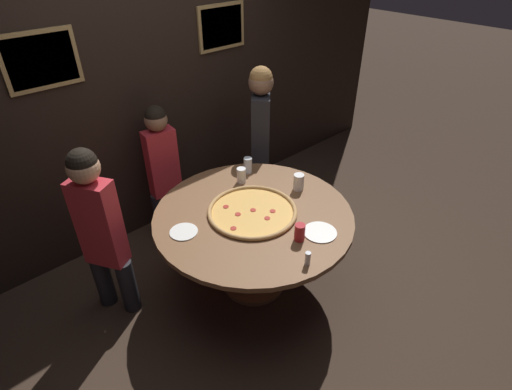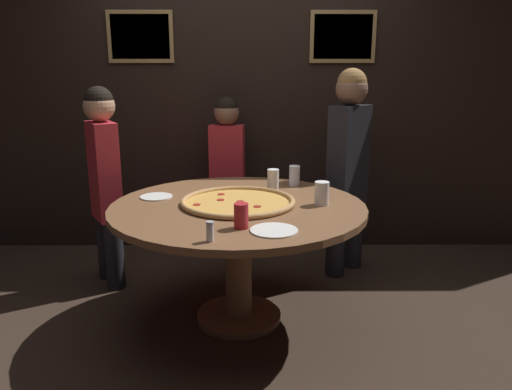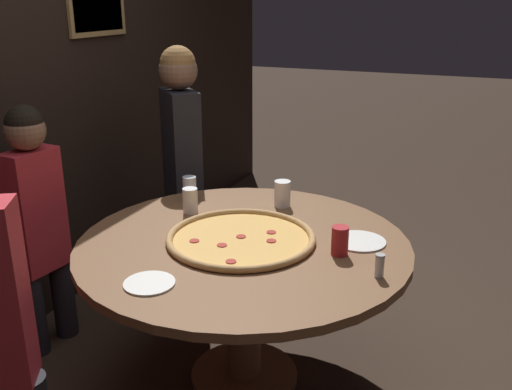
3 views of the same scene
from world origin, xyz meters
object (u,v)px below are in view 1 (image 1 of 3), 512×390
at_px(dining_table, 253,228).
at_px(giant_pizza, 252,211).
at_px(diner_centre_back, 261,135).
at_px(drink_cup_by_shaker, 248,165).
at_px(condiment_shaker, 308,258).
at_px(drink_cup_near_left, 300,232).
at_px(white_plate_far_back, 184,232).
at_px(diner_far_right, 163,165).
at_px(white_plate_left_side, 320,232).
at_px(drink_cup_near_right, 299,182).
at_px(diner_side_right, 100,227).
at_px(drink_cup_centre_back, 241,175).

relative_size(dining_table, giant_pizza, 2.22).
relative_size(giant_pizza, diner_centre_back, 0.45).
bearing_deg(drink_cup_by_shaker, giant_pizza, -128.40).
height_order(giant_pizza, condiment_shaker, condiment_shaker).
bearing_deg(drink_cup_near_left, white_plate_far_back, 131.86).
relative_size(giant_pizza, diner_far_right, 0.52).
bearing_deg(white_plate_left_side, white_plate_far_back, 137.11).
xyz_separation_m(drink_cup_near_right, white_plate_far_back, (-1.00, 0.17, -0.06)).
bearing_deg(white_plate_left_side, drink_cup_near_right, 58.13).
distance_m(dining_table, diner_side_right, 1.11).
bearing_deg(diner_centre_back, dining_table, -1.84).
bearing_deg(dining_table, white_plate_left_side, -68.42).
height_order(diner_centre_back, diner_side_right, diner_centre_back).
distance_m(giant_pizza, drink_cup_near_left, 0.45).
xyz_separation_m(dining_table, white_plate_far_back, (-0.51, 0.17, 0.14)).
distance_m(giant_pizza, condiment_shaker, 0.65).
bearing_deg(dining_table, drink_cup_near_right, -0.73).
xyz_separation_m(drink_cup_near_right, diner_far_right, (-0.61, 1.09, -0.07)).
height_order(white_plate_far_back, diner_centre_back, diner_centre_back).
xyz_separation_m(white_plate_left_side, condiment_shaker, (-0.30, -0.15, 0.05)).
bearing_deg(diner_centre_back, condiment_shaker, 11.37).
bearing_deg(white_plate_far_back, drink_cup_near_right, -9.84).
relative_size(drink_cup_by_shaker, diner_side_right, 0.10).
distance_m(dining_table, drink_cup_near_left, 0.48).
bearing_deg(drink_cup_centre_back, white_plate_far_back, -162.96).
bearing_deg(drink_cup_by_shaker, condiment_shaker, -113.36).
bearing_deg(white_plate_far_back, white_plate_left_side, -42.89).
bearing_deg(diner_centre_back, white_plate_far_back, -21.35).
bearing_deg(condiment_shaker, giant_pizza, 80.30).
distance_m(white_plate_far_back, diner_far_right, 1.00).
distance_m(drink_cup_near_right, white_plate_left_side, 0.57).
relative_size(giant_pizza, white_plate_far_back, 3.40).
bearing_deg(white_plate_far_back, drink_cup_by_shaker, 19.39).
relative_size(drink_cup_near_left, diner_centre_back, 0.08).
xyz_separation_m(drink_cup_by_shaker, drink_cup_near_left, (-0.34, -0.91, -0.01)).
height_order(white_plate_far_back, diner_far_right, diner_far_right).
distance_m(white_plate_far_back, diner_side_right, 0.58).
distance_m(drink_cup_near_left, white_plate_far_back, 0.81).
relative_size(giant_pizza, drink_cup_by_shaker, 4.92).
relative_size(drink_cup_near_right, diner_far_right, 0.11).
height_order(dining_table, drink_cup_near_right, drink_cup_near_right).
height_order(drink_cup_centre_back, diner_centre_back, diner_centre_back).
distance_m(dining_table, diner_centre_back, 1.12).
bearing_deg(drink_cup_by_shaker, drink_cup_near_left, -110.40).
bearing_deg(diner_centre_back, white_plate_left_side, 18.64).
distance_m(giant_pizza, diner_far_right, 1.08).
distance_m(giant_pizza, diner_centre_back, 1.09).
height_order(giant_pizza, diner_side_right, diner_side_right).
distance_m(drink_cup_near_left, drink_cup_near_right, 0.63).
bearing_deg(drink_cup_near_right, drink_cup_by_shaker, 103.99).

